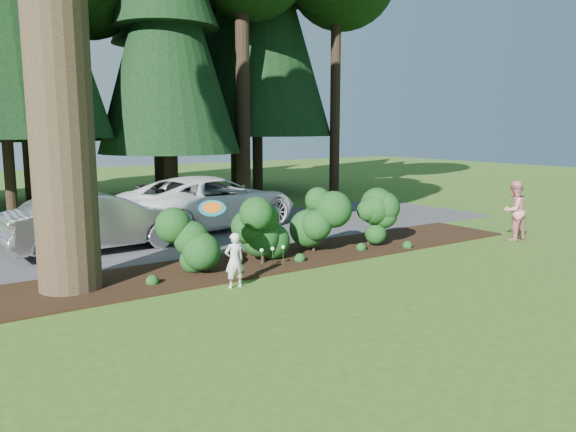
% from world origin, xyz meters
% --- Properties ---
extents(ground, '(80.00, 80.00, 0.00)m').
position_xyz_m(ground, '(0.00, 0.00, 0.00)').
color(ground, '#315217').
rests_on(ground, ground).
extents(mulch_bed, '(16.00, 2.50, 0.05)m').
position_xyz_m(mulch_bed, '(0.00, 3.25, 0.03)').
color(mulch_bed, black).
rests_on(mulch_bed, ground).
extents(driveway, '(22.00, 6.00, 0.03)m').
position_xyz_m(driveway, '(0.00, 7.50, 0.01)').
color(driveway, '#38383A').
rests_on(driveway, ground).
extents(shrub_row, '(6.53, 1.60, 1.61)m').
position_xyz_m(shrub_row, '(0.77, 3.14, 0.81)').
color(shrub_row, '#123B14').
rests_on(shrub_row, ground).
extents(lily_cluster, '(0.69, 0.09, 0.57)m').
position_xyz_m(lily_cluster, '(-0.30, 2.40, 0.50)').
color(lily_cluster, '#123B14').
rests_on(lily_cluster, ground).
extents(car_silver_wagon, '(4.93, 1.91, 1.60)m').
position_xyz_m(car_silver_wagon, '(-2.98, 6.75, 0.83)').
color(car_silver_wagon, '#A8A8AD').
rests_on(car_silver_wagon, driveway).
extents(car_white_suv, '(6.67, 4.05, 1.73)m').
position_xyz_m(car_white_suv, '(1.03, 8.18, 0.89)').
color(car_white_suv, white).
rests_on(car_white_suv, driveway).
extents(car_dark_suv, '(4.88, 2.12, 1.40)m').
position_xyz_m(car_dark_suv, '(1.78, 9.70, 0.73)').
color(car_dark_suv, black).
rests_on(car_dark_suv, driveway).
extents(child, '(0.44, 0.31, 1.16)m').
position_xyz_m(child, '(-1.73, 1.66, 0.58)').
color(child, silver).
rests_on(child, ground).
extents(adult, '(0.89, 0.71, 1.78)m').
position_xyz_m(adult, '(7.51, 1.32, 0.89)').
color(adult, red).
rests_on(adult, ground).
extents(frisbee, '(0.60, 0.52, 0.37)m').
position_xyz_m(frisbee, '(-2.08, 1.94, 1.68)').
color(frisbee, '#166779').
rests_on(frisbee, ground).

